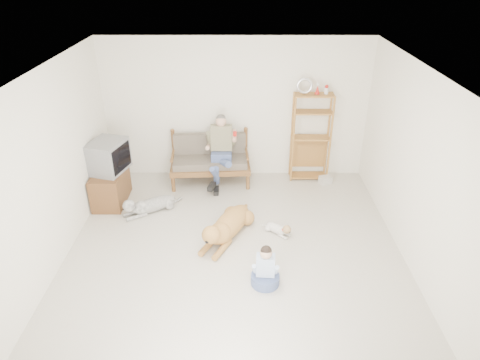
{
  "coord_description": "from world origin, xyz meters",
  "views": [
    {
      "loc": [
        0.1,
        -5.0,
        4.01
      ],
      "look_at": [
        0.08,
        1.0,
        0.77
      ],
      "focal_mm": 32.0,
      "sensor_mm": 36.0,
      "label": 1
    }
  ],
  "objects_px": {
    "etagere": "(311,137)",
    "golden_retriever": "(226,227)",
    "tv_stand": "(110,187)",
    "loveseat": "(210,159)"
  },
  "relations": [
    {
      "from": "etagere",
      "to": "golden_retriever",
      "type": "relative_size",
      "value": 1.34
    },
    {
      "from": "golden_retriever",
      "to": "etagere",
      "type": "bearing_deg",
      "value": 77.95
    },
    {
      "from": "loveseat",
      "to": "tv_stand",
      "type": "height_order",
      "value": "loveseat"
    },
    {
      "from": "loveseat",
      "to": "etagere",
      "type": "relative_size",
      "value": 0.77
    },
    {
      "from": "loveseat",
      "to": "etagere",
      "type": "xyz_separation_m",
      "value": [
        1.92,
        0.15,
        0.39
      ]
    },
    {
      "from": "golden_retriever",
      "to": "tv_stand",
      "type": "bearing_deg",
      "value": 178.04
    },
    {
      "from": "tv_stand",
      "to": "etagere",
      "type": "bearing_deg",
      "value": 14.12
    },
    {
      "from": "etagere",
      "to": "tv_stand",
      "type": "xyz_separation_m",
      "value": [
        -3.65,
        -0.93,
        -0.58
      ]
    },
    {
      "from": "tv_stand",
      "to": "golden_retriever",
      "type": "height_order",
      "value": "tv_stand"
    },
    {
      "from": "golden_retriever",
      "to": "loveseat",
      "type": "bearing_deg",
      "value": 126.45
    }
  ]
}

